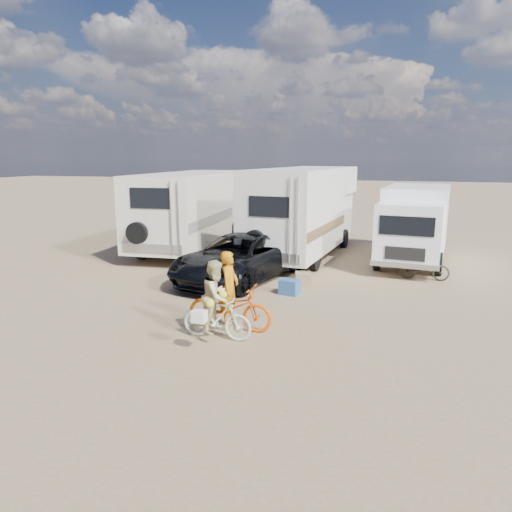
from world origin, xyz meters
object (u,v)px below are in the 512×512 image
(rv_main, at_px, (304,213))
(crate, at_px, (303,279))
(bike_woman, at_px, (217,318))
(rider_man, at_px, (230,295))
(dark_suv, at_px, (240,258))
(bike_parked, at_px, (424,267))
(rider_woman, at_px, (216,304))
(bike_man, at_px, (230,307))
(rv_left, at_px, (192,211))
(box_truck, at_px, (414,225))
(cooler, at_px, (289,287))

(rv_main, bearing_deg, crate, -72.70)
(bike_woman, xyz_separation_m, rider_man, (0.07, 0.63, 0.35))
(dark_suv, relative_size, bike_parked, 3.42)
(rv_main, bearing_deg, rider_woman, -84.45)
(bike_parked, bearing_deg, dark_suv, 110.55)
(rv_main, relative_size, bike_man, 3.80)
(bike_woman, distance_m, bike_parked, 8.13)
(rv_left, height_order, bike_parked, rv_left)
(rv_main, relative_size, bike_parked, 4.94)
(crate, bearing_deg, rider_man, -101.39)
(box_truck, xyz_separation_m, crate, (-3.30, -4.41, -1.22))
(dark_suv, distance_m, rider_woman, 5.06)
(box_truck, relative_size, crate, 12.28)
(bike_man, relative_size, crate, 4.16)
(rider_man, bearing_deg, crate, -11.19)
(bike_man, relative_size, bike_woman, 1.25)
(bike_parked, bearing_deg, rider_woman, 148.96)
(rider_woman, bearing_deg, bike_man, -4.51)
(rider_woman, bearing_deg, cooler, -9.35)
(cooler, bearing_deg, rider_man, -91.75)
(rv_left, relative_size, rider_woman, 5.01)
(bike_woman, relative_size, rider_woman, 1.01)
(rv_left, xyz_separation_m, dark_suv, (3.71, -4.41, -0.90))
(rider_man, height_order, cooler, rider_man)
(dark_suv, relative_size, bike_man, 2.63)
(rider_man, bearing_deg, rv_left, 29.84)
(rider_woman, bearing_deg, rv_left, 29.44)
(dark_suv, xyz_separation_m, bike_woman, (1.17, -4.93, -0.25))
(dark_suv, distance_m, bike_man, 4.47)
(bike_man, height_order, crate, bike_man)
(box_truck, relative_size, rider_man, 3.57)
(rv_main, height_order, rv_left, rv_main)
(rv_main, bearing_deg, rv_left, -174.61)
(crate, bearing_deg, box_truck, 53.17)
(rv_left, relative_size, bike_parked, 5.15)
(rv_main, xyz_separation_m, rider_woman, (-0.04, -9.30, -0.95))
(rider_man, bearing_deg, bike_man, 0.00)
(rv_main, distance_m, dark_suv, 4.65)
(bike_man, distance_m, rider_woman, 0.69)
(bike_woman, bearing_deg, bike_parked, -32.37)
(rv_main, distance_m, bike_woman, 9.39)
(rider_man, bearing_deg, bike_woman, 173.86)
(cooler, bearing_deg, bike_man, -91.75)
(dark_suv, relative_size, rider_man, 3.19)
(dark_suv, bearing_deg, bike_parked, 31.54)
(dark_suv, xyz_separation_m, bike_man, (1.24, -4.29, -0.21))
(rv_left, distance_m, rider_woman, 10.57)
(dark_suv, bearing_deg, bike_woman, -62.44)
(rv_left, bearing_deg, rider_man, -64.69)
(rv_left, xyz_separation_m, rider_man, (4.95, -8.70, -0.80))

